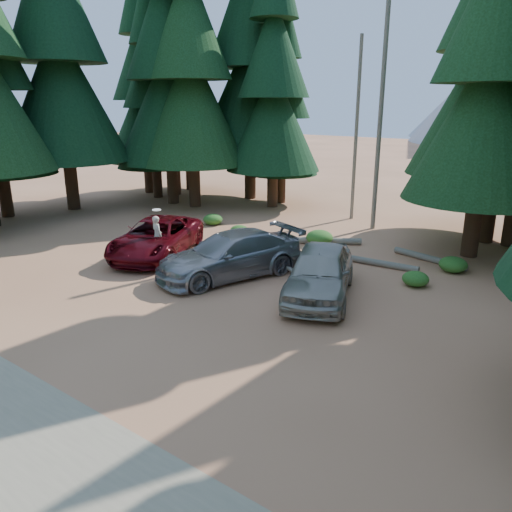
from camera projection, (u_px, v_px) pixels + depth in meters
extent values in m
plane|color=#AD6F49|center=(165.00, 312.00, 16.33)|extent=(160.00, 160.00, 0.00)
cylinder|color=#656051|center=(381.00, 113.00, 25.19)|extent=(0.24, 0.24, 12.00)
cylinder|color=#656051|center=(356.00, 131.00, 27.78)|extent=(0.20, 0.20, 10.00)
imported|color=#55070F|center=(156.00, 237.00, 22.08)|extent=(4.86, 6.47, 1.63)
imported|color=#93949A|center=(230.00, 255.00, 19.41)|extent=(4.35, 6.43, 1.73)
imported|color=#AAA597|center=(320.00, 272.00, 17.36)|extent=(4.00, 5.71, 1.81)
imported|color=beige|center=(157.00, 235.00, 21.08)|extent=(0.71, 0.56, 1.69)
cylinder|color=white|center=(157.00, 210.00, 20.79)|extent=(0.36, 0.36, 0.04)
cylinder|color=#656051|center=(314.00, 241.00, 24.02)|extent=(3.97, 2.62, 0.32)
cylinder|color=#656051|center=(429.00, 258.00, 21.38)|extent=(3.37, 1.08, 0.28)
cylinder|color=#656051|center=(368.00, 261.00, 21.03)|extent=(4.28, 0.55, 0.27)
ellipsoid|color=#24631D|center=(239.00, 230.00, 25.54)|extent=(0.94, 0.94, 0.52)
ellipsoid|color=#24631D|center=(213.00, 219.00, 27.72)|extent=(1.08, 1.08, 0.59)
ellipsoid|color=#24631D|center=(319.00, 237.00, 23.85)|extent=(1.28, 1.28, 0.70)
ellipsoid|color=#24631D|center=(255.00, 247.00, 22.68)|extent=(0.87, 0.87, 0.48)
ellipsoid|color=#24631D|center=(415.00, 279.00, 18.56)|extent=(0.98, 0.98, 0.54)
ellipsoid|color=#24631D|center=(453.00, 264.00, 20.07)|extent=(1.12, 1.12, 0.61)
ellipsoid|color=#24631D|center=(154.00, 228.00, 26.06)|extent=(0.89, 0.89, 0.49)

